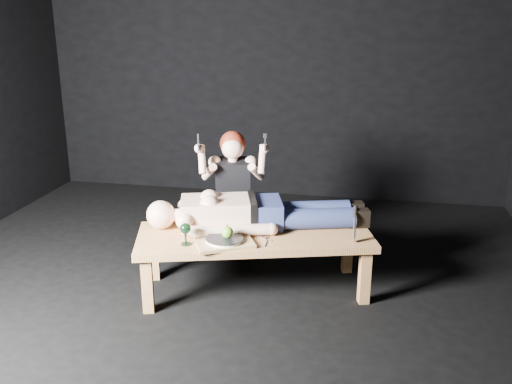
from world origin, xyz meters
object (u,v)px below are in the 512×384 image
(serving_tray, at_px, (224,242))
(goblet, at_px, (186,234))
(carving_knife, at_px, (355,224))
(lying_man, at_px, (260,209))
(kneeling_woman, at_px, (234,194))
(table, at_px, (255,262))

(serving_tray, xyz_separation_m, goblet, (-0.26, -0.06, 0.07))
(carving_knife, bearing_deg, goblet, 177.14)
(lying_man, bearing_deg, serving_tray, -130.09)
(kneeling_woman, xyz_separation_m, carving_knife, (0.99, -0.56, 0.02))
(kneeling_woman, bearing_deg, serving_tray, -92.91)
(kneeling_woman, bearing_deg, lying_man, -63.66)
(table, height_order, goblet, goblet)
(lying_man, height_order, serving_tray, lying_man)
(goblet, bearing_deg, serving_tray, 13.50)
(kneeling_woman, bearing_deg, carving_knife, -40.91)
(lying_man, height_order, carving_knife, carving_knife)
(table, relative_size, carving_knife, 6.14)
(serving_tray, relative_size, carving_knife, 1.41)
(serving_tray, bearing_deg, carving_knife, 13.06)
(lying_man, xyz_separation_m, kneeling_woman, (-0.29, 0.37, -0.02))
(table, xyz_separation_m, serving_tray, (-0.17, -0.23, 0.24))
(serving_tray, bearing_deg, table, 53.38)
(lying_man, relative_size, kneeling_woman, 1.51)
(table, distance_m, lying_man, 0.40)
(lying_man, relative_size, carving_knife, 6.26)
(goblet, height_order, carving_knife, carving_knife)
(goblet, bearing_deg, lying_man, 46.39)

